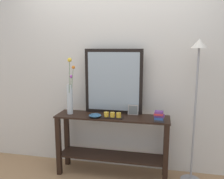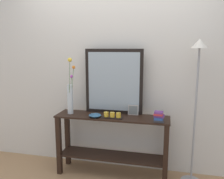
{
  "view_description": "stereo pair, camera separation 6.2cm",
  "coord_description": "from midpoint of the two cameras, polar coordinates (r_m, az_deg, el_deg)",
  "views": [
    {
      "loc": [
        0.56,
        -2.67,
        1.58
      ],
      "look_at": [
        0.0,
        0.0,
        1.09
      ],
      "focal_mm": 37.37,
      "sensor_mm": 36.0,
      "label": 1
    },
    {
      "loc": [
        0.62,
        -2.65,
        1.58
      ],
      "look_at": [
        0.0,
        0.0,
        1.09
      ],
      "focal_mm": 37.37,
      "sensor_mm": 36.0,
      "label": 2
    }
  ],
  "objects": [
    {
      "name": "book_stack",
      "position": [
        2.67,
        12.02,
        -6.55
      ],
      "size": [
        0.12,
        0.11,
        0.12
      ],
      "color": "#424247",
      "rests_on": "console_table"
    },
    {
      "name": "floor_lamp",
      "position": [
        2.76,
        20.65,
        0.19
      ],
      "size": [
        0.24,
        0.24,
        1.68
      ],
      "color": "#9E9EA3",
      "rests_on": "ground"
    },
    {
      "name": "tall_vase_left",
      "position": [
        2.93,
        -9.58,
        -1.39
      ],
      "size": [
        0.12,
        0.14,
        0.7
      ],
      "color": "silver",
      "rests_on": "console_table"
    },
    {
      "name": "wall_back",
      "position": [
        3.02,
        1.86,
        5.78
      ],
      "size": [
        6.4,
        0.08,
        2.7
      ],
      "primitive_type": "cube",
      "color": "silver",
      "rests_on": "ground"
    },
    {
      "name": "ground_plane",
      "position": [
        3.16,
        0.6,
        -20.11
      ],
      "size": [
        7.0,
        6.0,
        0.02
      ],
      "primitive_type": "cube",
      "color": "#A87F56"
    },
    {
      "name": "console_table",
      "position": [
        2.94,
        0.62,
        -11.89
      ],
      "size": [
        1.38,
        0.34,
        0.77
      ],
      "color": "black",
      "rests_on": "ground"
    },
    {
      "name": "decorative_bowl",
      "position": [
        2.79,
        -3.54,
        -6.29
      ],
      "size": [
        0.15,
        0.15,
        0.04
      ],
      "color": "#2D5B84",
      "rests_on": "console_table"
    },
    {
      "name": "candle_tray",
      "position": [
        2.76,
        0.73,
        -6.42
      ],
      "size": [
        0.24,
        0.09,
        0.07
      ],
      "color": "black",
      "rests_on": "console_table"
    },
    {
      "name": "mirror_leaning",
      "position": [
        2.89,
        1.04,
        1.95
      ],
      "size": [
        0.72,
        0.03,
        0.8
      ],
      "color": "black",
      "rests_on": "console_table"
    },
    {
      "name": "picture_frame_small",
      "position": [
        2.88,
        5.83,
        -5.01
      ],
      "size": [
        0.13,
        0.01,
        0.13
      ],
      "color": "#B7B2AD",
      "rests_on": "console_table"
    }
  ]
}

